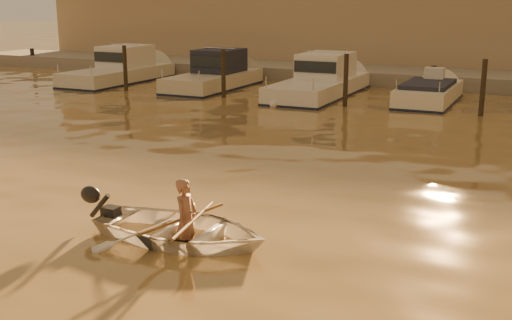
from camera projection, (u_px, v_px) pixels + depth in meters
The scene contains 20 objects.
ground_plane at pixel (141, 211), 12.57m from camera, with size 160.00×160.00×0.00m, color olive.
dinghy at pixel (181, 230), 10.98m from camera, with size 2.25×3.15×0.65m, color silver.
person at pixel (186, 219), 10.89m from camera, with size 0.52×0.34×1.42m, color #905E48.
outboard_motor at pixel (110, 213), 11.57m from camera, with size 0.90×0.40×0.70m, color black, non-canonical shape.
oar_port at pixel (194, 220), 10.82m from camera, with size 0.06×0.06×2.10m, color brown.
oar_starboard at pixel (184, 218), 10.90m from camera, with size 0.06×0.06×2.10m, color brown.
moored_boat_0 at pixel (118, 69), 31.64m from camera, with size 2.36×7.46×1.75m, color silver, non-canonical shape.
moored_boat_1 at pixel (213, 75), 29.42m from camera, with size 2.27×6.75×1.75m, color beige, non-canonical shape.
moored_boat_2 at pixel (320, 81), 27.28m from camera, with size 2.40×8.01×1.75m, color silver, non-canonical shape.
moored_boat_3 at pixel (429, 97), 25.48m from camera, with size 1.94×5.66×0.95m, color #EFE4C8, non-canonical shape.
piling_0 at pixel (125, 70), 28.79m from camera, with size 0.18×0.18×2.20m, color #2D2319.
piling_1 at pixel (223, 76), 26.72m from camera, with size 0.18×0.18×2.20m, color #2D2319.
piling_2 at pixel (346, 83), 24.53m from camera, with size 0.18×0.18×2.20m, color #2D2319.
piling_3 at pixel (483, 91), 22.46m from camera, with size 0.18×0.18×2.20m, color #2D2319.
fender_a at pixel (87, 88), 28.84m from camera, with size 0.30×0.30×0.30m, color silver.
fender_b at pixel (170, 93), 27.49m from camera, with size 0.30×0.30×0.30m, color orange.
fender_c at pixel (273, 105), 24.48m from camera, with size 0.30×0.30×0.30m, color silver.
fender_d at pixel (434, 109), 23.53m from camera, with size 0.30×0.30×0.30m, color orange.
quay at pixel (397, 80), 31.38m from camera, with size 52.00×4.00×1.00m, color gray.
waterfront_building at pixel (422, 28), 35.65m from camera, with size 46.00×7.00×4.80m, color #9E8466.
Camera 1 is at (7.14, -9.83, 4.06)m, focal length 45.00 mm.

